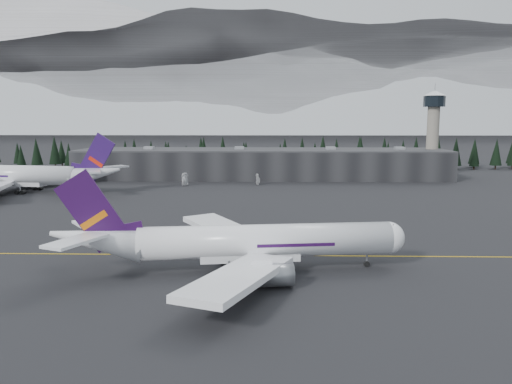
{
  "coord_description": "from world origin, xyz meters",
  "views": [
    {
      "loc": [
        2.94,
        -94.37,
        25.83
      ],
      "look_at": [
        0.0,
        20.0,
        9.0
      ],
      "focal_mm": 35.0,
      "sensor_mm": 36.0,
      "label": 1
    }
  ],
  "objects_px": {
    "jet_main": "(235,242)",
    "gse_vehicle_a": "(185,184)",
    "jet_parked": "(25,175)",
    "terminal": "(262,163)",
    "gse_vehicle_b": "(258,183)",
    "control_tower": "(433,124)"
  },
  "relations": [
    {
      "from": "jet_main",
      "to": "gse_vehicle_a",
      "type": "distance_m",
      "value": 112.1
    },
    {
      "from": "jet_parked",
      "to": "terminal",
      "type": "bearing_deg",
      "value": -142.62
    },
    {
      "from": "jet_main",
      "to": "gse_vehicle_b",
      "type": "relative_size",
      "value": 13.18
    },
    {
      "from": "terminal",
      "to": "control_tower",
      "type": "xyz_separation_m",
      "value": [
        75.0,
        3.0,
        17.11
      ]
    },
    {
      "from": "control_tower",
      "to": "jet_parked",
      "type": "bearing_deg",
      "value": -162.85
    },
    {
      "from": "control_tower",
      "to": "jet_parked",
      "type": "distance_m",
      "value": 166.94
    },
    {
      "from": "jet_main",
      "to": "gse_vehicle_a",
      "type": "relative_size",
      "value": 11.76
    },
    {
      "from": "terminal",
      "to": "jet_main",
      "type": "distance_m",
      "value": 136.92
    },
    {
      "from": "gse_vehicle_a",
      "to": "terminal",
      "type": "bearing_deg",
      "value": 12.83
    },
    {
      "from": "jet_main",
      "to": "jet_parked",
      "type": "distance_m",
      "value": 121.73
    },
    {
      "from": "jet_parked",
      "to": "gse_vehicle_b",
      "type": "bearing_deg",
      "value": -157.03
    },
    {
      "from": "gse_vehicle_a",
      "to": "gse_vehicle_b",
      "type": "relative_size",
      "value": 1.12
    },
    {
      "from": "gse_vehicle_a",
      "to": "gse_vehicle_b",
      "type": "xyz_separation_m",
      "value": [
        28.45,
        3.32,
        0.07
      ]
    },
    {
      "from": "terminal",
      "to": "jet_main",
      "type": "relative_size",
      "value": 2.65
    },
    {
      "from": "jet_parked",
      "to": "gse_vehicle_b",
      "type": "distance_m",
      "value": 85.23
    },
    {
      "from": "terminal",
      "to": "jet_main",
      "type": "height_order",
      "value": "jet_main"
    },
    {
      "from": "control_tower",
      "to": "terminal",
      "type": "bearing_deg",
      "value": -177.71
    },
    {
      "from": "jet_parked",
      "to": "jet_main",
      "type": "bearing_deg",
      "value": 140.27
    },
    {
      "from": "control_tower",
      "to": "gse_vehicle_a",
      "type": "xyz_separation_m",
      "value": [
        -104.69,
        -31.16,
        -22.69
      ]
    },
    {
      "from": "control_tower",
      "to": "jet_parked",
      "type": "relative_size",
      "value": 0.52
    },
    {
      "from": "jet_main",
      "to": "terminal",
      "type": "bearing_deg",
      "value": 81.46
    },
    {
      "from": "control_tower",
      "to": "gse_vehicle_a",
      "type": "bearing_deg",
      "value": -163.42
    }
  ]
}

